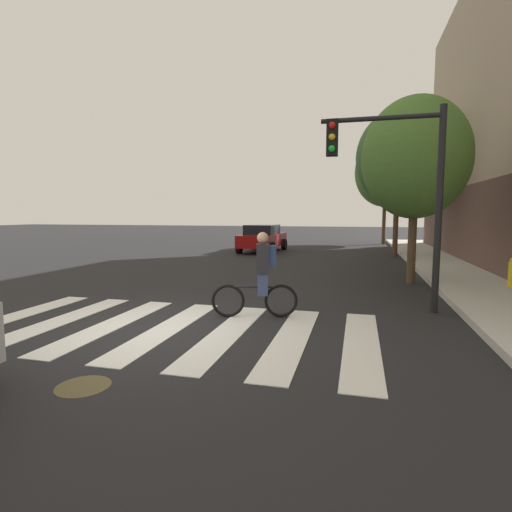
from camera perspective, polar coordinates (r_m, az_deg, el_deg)
ground_plane at (r=7.49m, az=-14.14°, el=-9.96°), size 120.00×120.00×0.00m
crosswalk_stripes at (r=7.38m, az=-12.55°, el=-10.10°), size 7.25×3.76×0.01m
manhole_cover at (r=5.38m, az=-23.52°, el=-16.73°), size 0.64×0.64×0.01m
sedan_mid at (r=21.68m, az=0.96°, el=2.63°), size 2.15×4.31×1.46m
cyclist at (r=7.82m, az=0.71°, el=-2.76°), size 1.67×0.48×1.69m
traffic_light_near at (r=8.85m, az=19.56°, el=11.01°), size 2.47×0.28×4.20m
street_tree_near at (r=12.64m, az=21.89°, el=12.87°), size 3.03×3.03×5.39m
street_tree_mid at (r=20.32m, az=19.70°, el=13.07°), size 3.87×3.87×6.89m
street_tree_far at (r=28.46m, az=18.09°, el=11.35°), size 4.02×4.02×7.14m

